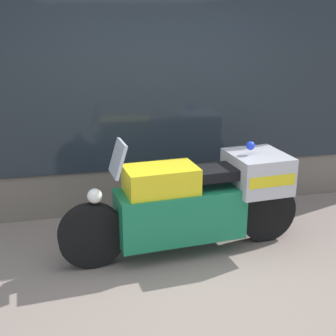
% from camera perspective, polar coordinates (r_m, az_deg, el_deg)
% --- Properties ---
extents(ground_plane, '(60.00, 60.00, 0.00)m').
position_cam_1_polar(ground_plane, '(4.28, 3.24, -14.34)').
color(ground_plane, gray).
extents(shop_building, '(6.87, 0.55, 3.41)m').
position_cam_1_polar(shop_building, '(5.51, -6.73, 11.99)').
color(shop_building, '#6B6056').
rests_on(shop_building, ground).
extents(window_display, '(5.55, 0.30, 1.90)m').
position_cam_1_polar(window_display, '(5.95, 1.08, 0.16)').
color(window_display, slate).
rests_on(window_display, ground).
extents(paramedic_motorcycle, '(2.48, 0.68, 1.21)m').
position_cam_1_polar(paramedic_motorcycle, '(4.66, 3.65, -3.82)').
color(paramedic_motorcycle, black).
rests_on(paramedic_motorcycle, ground).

